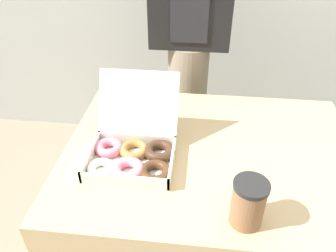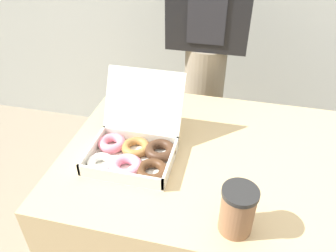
% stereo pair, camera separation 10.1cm
% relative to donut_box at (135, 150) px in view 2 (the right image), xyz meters
% --- Properties ---
extents(table, '(1.02, 0.77, 0.74)m').
position_rel_donut_box_xyz_m(table, '(0.26, 0.08, -0.40)').
color(table, tan).
rests_on(table, ground_plane).
extents(donut_box, '(0.30, 0.34, 0.24)m').
position_rel_donut_box_xyz_m(donut_box, '(0.00, 0.00, 0.00)').
color(donut_box, white).
rests_on(donut_box, table).
extents(coffee_cup, '(0.09, 0.09, 0.14)m').
position_rel_donut_box_xyz_m(coffee_cup, '(0.34, -0.21, 0.04)').
color(coffee_cup, '#8C6042').
rests_on(coffee_cup, table).
extents(person_customer, '(0.37, 0.21, 1.63)m').
position_rel_donut_box_xyz_m(person_customer, '(0.13, 0.71, 0.13)').
color(person_customer, gray).
rests_on(person_customer, ground_plane).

